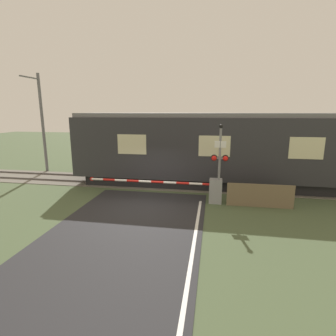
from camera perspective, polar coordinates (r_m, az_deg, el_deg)
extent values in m
plane|color=#475638|center=(12.57, -5.06, -8.09)|extent=(80.00, 80.00, 0.00)
cube|color=#666056|center=(16.28, -1.44, -3.23)|extent=(36.00, 3.20, 0.03)
cube|color=#595451|center=(15.58, -1.96, -3.70)|extent=(36.00, 0.08, 0.10)
cube|color=#595451|center=(16.94, -0.96, -2.38)|extent=(36.00, 0.08, 0.10)
cube|color=black|center=(15.91, 9.76, -2.72)|extent=(15.07, 2.55, 0.60)
cube|color=#2D2D33|center=(15.52, 10.03, 4.48)|extent=(16.38, 3.00, 3.42)
cube|color=slate|center=(15.38, 10.28, 11.25)|extent=(16.05, 2.76, 0.24)
cube|color=beige|center=(14.71, 27.92, 3.83)|extent=(1.64, 0.02, 1.10)
cube|color=beige|center=(13.98, 10.06, 4.70)|extent=(1.64, 0.02, 1.10)
cube|color=beige|center=(14.68, -7.88, 5.12)|extent=(1.64, 0.02, 1.10)
cube|color=gray|center=(12.86, 10.29, -4.95)|extent=(0.60, 0.44, 1.20)
cylinder|color=gray|center=(12.77, 10.34, -3.59)|extent=(0.16, 0.16, 0.18)
cylinder|color=red|center=(12.77, 8.92, -3.54)|extent=(0.63, 0.11, 0.11)
cylinder|color=white|center=(12.80, 6.07, -3.43)|extent=(0.63, 0.11, 0.11)
cylinder|color=red|center=(12.85, 3.24, -3.31)|extent=(0.63, 0.11, 0.11)
cylinder|color=white|center=(12.94, 0.44, -3.19)|extent=(0.63, 0.11, 0.11)
cylinder|color=red|center=(13.05, -2.31, -3.06)|extent=(0.63, 0.11, 0.11)
cylinder|color=white|center=(13.20, -5.01, -2.92)|extent=(0.63, 0.11, 0.11)
cylinder|color=red|center=(13.37, -7.64, -2.79)|extent=(0.63, 0.11, 0.11)
cylinder|color=white|center=(13.57, -10.20, -2.65)|extent=(0.63, 0.11, 0.11)
cylinder|color=red|center=(13.80, -12.68, -2.51)|extent=(0.63, 0.11, 0.11)
cylinder|color=white|center=(14.05, -15.08, -2.37)|extent=(0.63, 0.11, 0.11)
cylinder|color=red|center=(14.19, -16.24, -2.30)|extent=(0.20, 0.02, 0.20)
cylinder|color=gray|center=(12.45, 11.11, 0.16)|extent=(0.11, 0.11, 3.60)
cube|color=gray|center=(12.37, 11.19, 2.11)|extent=(0.64, 0.07, 0.07)
sphere|color=red|center=(12.32, 9.99, 2.12)|extent=(0.24, 0.24, 0.24)
sphere|color=red|center=(12.33, 12.39, 2.03)|extent=(0.24, 0.24, 0.24)
cylinder|color=black|center=(12.43, 9.99, 2.21)|extent=(0.30, 0.06, 0.30)
cylinder|color=black|center=(12.44, 12.37, 2.12)|extent=(0.30, 0.06, 0.30)
cube|color=white|center=(12.24, 11.32, 5.07)|extent=(0.52, 0.02, 0.30)
sphere|color=black|center=(12.21, 11.48, 8.91)|extent=(0.18, 0.18, 0.18)
cylinder|color=slate|center=(21.08, -25.62, 8.65)|extent=(0.20, 0.20, 6.95)
cube|color=slate|center=(20.45, -27.95, 17.03)|extent=(0.10, 1.80, 0.08)
cube|color=#726047|center=(12.85, 19.38, -5.71)|extent=(2.99, 0.06, 1.10)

